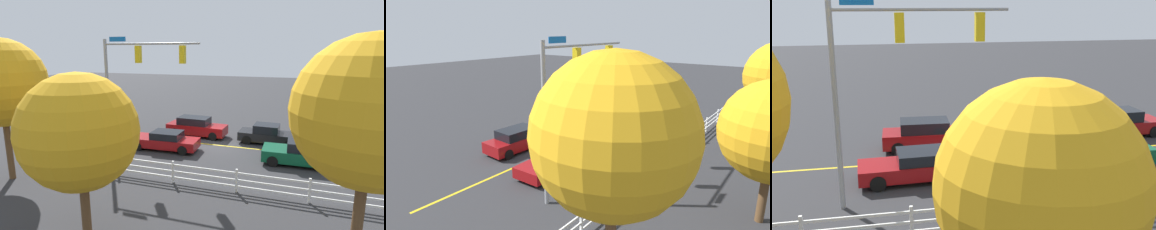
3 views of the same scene
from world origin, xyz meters
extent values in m
plane|color=#2D2D30|center=(0.00, 0.00, 0.00)|extent=(120.00, 120.00, 0.00)
cube|color=gold|center=(-4.00, 0.00, 0.00)|extent=(28.00, 0.16, 0.01)
cylinder|color=gray|center=(5.76, 4.15, 3.65)|extent=(0.20, 0.20, 7.30)
cylinder|color=gray|center=(2.74, 4.15, 7.00)|extent=(6.05, 0.12, 0.12)
cube|color=#0C59B2|center=(4.86, 4.17, 7.28)|extent=(1.10, 0.03, 0.28)
cube|color=gold|center=(3.51, 4.15, 6.40)|extent=(0.32, 0.28, 1.00)
sphere|color=red|center=(3.51, 4.00, 6.72)|extent=(0.17, 0.17, 0.17)
sphere|color=orange|center=(3.51, 4.00, 6.40)|extent=(0.17, 0.17, 0.17)
sphere|color=#148C19|center=(3.51, 4.00, 6.08)|extent=(0.17, 0.17, 0.17)
cube|color=gold|center=(0.73, 4.15, 6.40)|extent=(0.32, 0.28, 1.00)
sphere|color=red|center=(0.73, 4.00, 6.72)|extent=(0.17, 0.17, 0.17)
sphere|color=orange|center=(0.73, 4.00, 6.40)|extent=(0.17, 0.17, 0.17)
sphere|color=#148C19|center=(0.73, 4.00, 6.08)|extent=(0.17, 0.17, 0.17)
cube|color=#0C4C2D|center=(-5.74, 2.00, 0.55)|extent=(4.12, 1.98, 0.67)
cube|color=black|center=(-5.94, 2.00, 1.16)|extent=(1.69, 1.76, 0.55)
cylinder|color=black|center=(-4.35, 2.93, 0.32)|extent=(0.64, 0.23, 0.64)
cylinder|color=black|center=(-4.34, 1.10, 0.32)|extent=(0.64, 0.23, 0.64)
cylinder|color=black|center=(-7.14, 2.90, 0.32)|extent=(0.64, 0.23, 0.64)
cylinder|color=black|center=(-7.13, 1.08, 0.32)|extent=(0.64, 0.23, 0.64)
cube|color=maroon|center=(2.92, 2.07, 0.52)|extent=(4.77, 1.91, 0.59)
cube|color=black|center=(2.68, 2.06, 1.04)|extent=(2.03, 1.64, 0.46)
cylinder|color=black|center=(4.49, 2.94, 0.32)|extent=(0.65, 0.24, 0.64)
cylinder|color=black|center=(4.55, 1.31, 0.32)|extent=(0.65, 0.24, 0.64)
cylinder|color=black|center=(1.29, 2.82, 0.32)|extent=(0.65, 0.24, 0.64)
cylinder|color=black|center=(1.34, 1.20, 0.32)|extent=(0.65, 0.24, 0.64)
cube|color=maroon|center=(-9.04, -2.11, 0.55)|extent=(4.34, 1.83, 0.65)
cube|color=black|center=(-8.82, -2.11, 1.17)|extent=(2.05, 1.61, 0.60)
cylinder|color=black|center=(-10.49, -2.95, 0.32)|extent=(0.64, 0.23, 0.64)
cylinder|color=black|center=(-10.52, -1.31, 0.32)|extent=(0.64, 0.23, 0.64)
cylinder|color=black|center=(-7.56, -2.91, 0.32)|extent=(0.64, 0.23, 0.64)
cylinder|color=black|center=(-7.58, -1.27, 0.32)|extent=(0.64, 0.23, 0.64)
cube|color=maroon|center=(1.87, -1.89, 0.58)|extent=(4.73, 1.94, 0.71)
cube|color=black|center=(2.10, -1.90, 1.21)|extent=(2.46, 1.66, 0.56)
cylinder|color=black|center=(0.25, -2.62, 0.32)|extent=(0.65, 0.25, 0.64)
cylinder|color=black|center=(0.32, -1.02, 0.32)|extent=(0.65, 0.25, 0.64)
cylinder|color=black|center=(3.41, -2.77, 0.32)|extent=(0.65, 0.25, 0.64)
cylinder|color=black|center=(3.48, -1.17, 0.32)|extent=(0.65, 0.25, 0.64)
cube|color=black|center=(-3.74, -1.67, 0.53)|extent=(4.38, 1.95, 0.62)
cube|color=black|center=(-3.52, -1.68, 1.11)|extent=(1.81, 1.66, 0.55)
cylinder|color=black|center=(-5.24, -2.43, 0.32)|extent=(0.65, 0.25, 0.64)
cylinder|color=black|center=(-5.17, -0.79, 0.32)|extent=(0.65, 0.25, 0.64)
cylinder|color=black|center=(-2.31, -2.56, 0.32)|extent=(0.65, 0.25, 0.64)
cylinder|color=black|center=(-2.24, -0.91, 0.32)|extent=(0.65, 0.25, 0.64)
cube|color=white|center=(-6.25, 6.85, 0.57)|extent=(0.10, 0.10, 1.15)
cube|color=white|center=(-3.00, 6.85, 0.57)|extent=(0.10, 0.10, 1.15)
cube|color=white|center=(0.25, 6.85, 0.57)|extent=(0.10, 0.10, 1.15)
cube|color=white|center=(3.50, 6.85, 0.57)|extent=(0.10, 0.10, 1.15)
cube|color=white|center=(6.75, 6.85, 0.57)|extent=(0.10, 0.10, 1.15)
cube|color=white|center=(10.00, 6.85, 0.57)|extent=(0.10, 0.10, 1.15)
cube|color=white|center=(-3.00, 6.85, 0.95)|extent=(26.00, 0.06, 0.09)
cube|color=white|center=(-3.00, 6.85, 0.60)|extent=(26.00, 0.06, 0.09)
cube|color=white|center=(-3.00, 6.85, 0.28)|extent=(26.00, 0.06, 0.09)
cylinder|color=brown|center=(8.47, 9.16, 1.71)|extent=(0.31, 0.31, 3.41)
sphere|color=gold|center=(8.47, 9.16, 5.07)|extent=(4.41, 4.41, 4.41)
cylinder|color=brown|center=(1.44, 12.11, 1.19)|extent=(0.33, 0.33, 2.38)
sphere|color=gold|center=(1.44, 12.11, 3.91)|extent=(4.08, 4.08, 4.08)
cylinder|color=brown|center=(-7.31, 11.35, 1.73)|extent=(0.30, 0.30, 3.45)
sphere|color=gold|center=(-7.31, 11.35, 5.02)|extent=(4.18, 4.18, 4.18)
camera|label=1|loc=(-5.45, 20.29, 6.61)|focal=28.53mm
camera|label=2|loc=(15.13, 13.09, 7.69)|focal=29.43mm
camera|label=3|loc=(4.35, 19.29, 7.25)|focal=41.05mm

